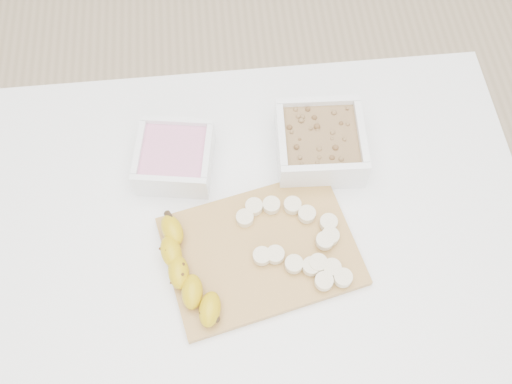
{
  "coord_description": "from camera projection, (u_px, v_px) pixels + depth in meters",
  "views": [
    {
      "loc": [
        -0.04,
        -0.42,
        1.69
      ],
      "look_at": [
        0.0,
        0.03,
        0.81
      ],
      "focal_mm": 40.0,
      "sensor_mm": 36.0,
      "label": 1
    }
  ],
  "objects": [
    {
      "name": "ground",
      "position": [
        257.0,
        325.0,
        1.7
      ],
      "size": [
        3.5,
        3.5,
        0.0
      ],
      "primitive_type": "plane",
      "color": "#C6AD89",
      "rests_on": "ground"
    },
    {
      "name": "cutting_board",
      "position": [
        261.0,
        251.0,
        1.0
      ],
      "size": [
        0.37,
        0.3,
        0.01
      ],
      "primitive_type": "cube",
      "rotation": [
        0.0,
        0.0,
        0.22
      ],
      "color": "#AE8344",
      "rests_on": "table"
    },
    {
      "name": "bowl_yogurt",
      "position": [
        175.0,
        157.0,
        1.06
      ],
      "size": [
        0.16,
        0.16,
        0.06
      ],
      "color": "white",
      "rests_on": "table"
    },
    {
      "name": "banana_slices",
      "position": [
        300.0,
        242.0,
        0.99
      ],
      "size": [
        0.19,
        0.18,
        0.02
      ],
      "color": "beige",
      "rests_on": "cutting_board"
    },
    {
      "name": "bowl_granola",
      "position": [
        320.0,
        143.0,
        1.06
      ],
      "size": [
        0.17,
        0.17,
        0.07
      ],
      "color": "white",
      "rests_on": "table"
    },
    {
      "name": "banana",
      "position": [
        188.0,
        273.0,
        0.95
      ],
      "size": [
        0.09,
        0.21,
        0.04
      ],
      "primitive_type": null,
      "rotation": [
        0.0,
        0.0,
        0.17
      ],
      "color": "#C7A30C",
      "rests_on": "cutting_board"
    },
    {
      "name": "table",
      "position": [
        257.0,
        242.0,
        1.12
      ],
      "size": [
        1.0,
        0.7,
        0.75
      ],
      "color": "white",
      "rests_on": "ground"
    }
  ]
}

